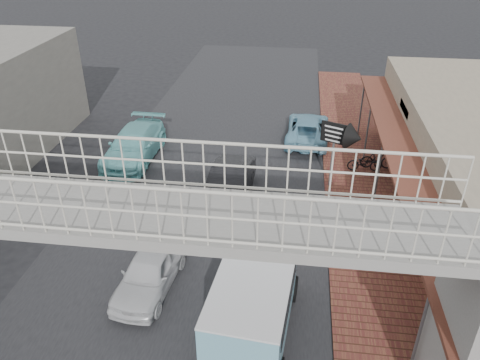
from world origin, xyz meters
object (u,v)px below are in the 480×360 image
(arrow_sign, at_px, (352,138))
(angkot_far, at_px, (134,145))
(dark_sedan, at_px, (229,185))
(street_clock, at_px, (460,330))
(angkot_van, at_px, (254,298))
(motorcycle_far, at_px, (377,159))
(motorcycle_near, at_px, (365,163))
(angkot_curb, at_px, (307,129))
(white_hatchback, at_px, (150,270))

(arrow_sign, bearing_deg, angkot_far, -165.73)
(dark_sedan, bearing_deg, street_clock, -49.89)
(angkot_van, xyz_separation_m, motorcycle_far, (4.62, 10.35, -0.82))
(angkot_van, relative_size, street_clock, 1.50)
(motorcycle_near, bearing_deg, angkot_van, 155.44)
(angkot_far, xyz_separation_m, motorcycle_near, (10.79, 0.02, -0.23))
(motorcycle_near, distance_m, motorcycle_far, 0.68)
(arrow_sign, bearing_deg, angkot_van, -85.91)
(angkot_van, bearing_deg, angkot_far, 129.31)
(angkot_van, bearing_deg, street_clock, -15.02)
(dark_sedan, bearing_deg, angkot_far, 151.83)
(angkot_curb, xyz_separation_m, angkot_far, (-8.20, -3.26, 0.11))
(white_hatchback, distance_m, motorcycle_far, 11.93)
(white_hatchback, height_order, angkot_van, angkot_van)
(angkot_curb, bearing_deg, motorcycle_near, 131.08)
(dark_sedan, relative_size, motorcycle_far, 2.83)
(motorcycle_near, height_order, street_clock, street_clock)
(arrow_sign, bearing_deg, white_hatchback, -109.61)
(angkot_far, relative_size, angkot_van, 1.10)
(dark_sedan, distance_m, motorcycle_far, 7.24)
(angkot_curb, distance_m, angkot_far, 8.82)
(angkot_van, height_order, motorcycle_far, angkot_van)
(angkot_van, distance_m, arrow_sign, 8.84)
(angkot_far, height_order, street_clock, street_clock)
(dark_sedan, distance_m, motorcycle_near, 6.56)
(dark_sedan, bearing_deg, white_hatchback, -103.84)
(dark_sedan, relative_size, angkot_curb, 0.97)
(angkot_far, bearing_deg, motorcycle_far, 2.78)
(angkot_curb, relative_size, angkot_van, 0.98)
(angkot_van, bearing_deg, white_hatchback, 161.04)
(white_hatchback, relative_size, street_clock, 1.21)
(motorcycle_far, relative_size, street_clock, 0.50)
(white_hatchback, distance_m, arrow_sign, 9.50)
(angkot_curb, height_order, angkot_van, angkot_van)
(white_hatchback, bearing_deg, dark_sedan, 77.60)
(dark_sedan, distance_m, angkot_far, 5.94)
(dark_sedan, distance_m, angkot_curb, 7.13)
(dark_sedan, height_order, street_clock, street_clock)
(dark_sedan, height_order, angkot_far, angkot_far)
(white_hatchback, xyz_separation_m, angkot_van, (3.42, -1.54, 0.75))
(white_hatchback, xyz_separation_m, motorcycle_far, (8.04, 8.82, -0.07))
(street_clock, bearing_deg, dark_sedan, 129.60)
(white_hatchback, distance_m, motorcycle_near, 11.29)
(angkot_curb, height_order, angkot_far, angkot_far)
(angkot_far, bearing_deg, motorcycle_near, 1.18)
(white_hatchback, relative_size, angkot_curb, 0.83)
(angkot_curb, relative_size, motorcycle_far, 2.91)
(white_hatchback, relative_size, angkot_far, 0.73)
(street_clock, bearing_deg, arrow_sign, 101.83)
(motorcycle_near, bearing_deg, motorcycle_far, -64.71)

